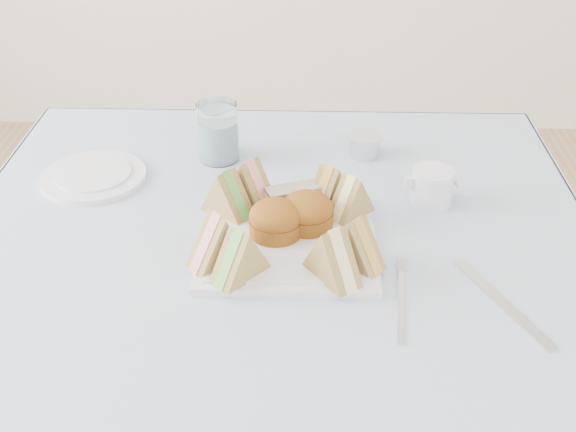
{
  "coord_description": "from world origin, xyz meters",
  "views": [
    {
      "loc": [
        0.05,
        -0.9,
        1.39
      ],
      "look_at": [
        0.02,
        0.02,
        0.8
      ],
      "focal_mm": 45.0,
      "sensor_mm": 36.0,
      "label": 1
    }
  ],
  "objects_px": {
    "water_glass": "(218,132)",
    "creamer_jug": "(432,187)",
    "table": "(276,418)",
    "serving_plate": "(288,240)"
  },
  "relations": [
    {
      "from": "table",
      "to": "water_glass",
      "type": "bearing_deg",
      "value": 111.62
    },
    {
      "from": "serving_plate",
      "to": "creamer_jug",
      "type": "distance_m",
      "value": 0.27
    },
    {
      "from": "table",
      "to": "creamer_jug",
      "type": "xyz_separation_m",
      "value": [
        0.26,
        0.15,
        0.41
      ]
    },
    {
      "from": "serving_plate",
      "to": "water_glass",
      "type": "height_order",
      "value": "water_glass"
    },
    {
      "from": "water_glass",
      "to": "creamer_jug",
      "type": "relative_size",
      "value": 1.59
    },
    {
      "from": "table",
      "to": "serving_plate",
      "type": "xyz_separation_m",
      "value": [
        0.02,
        0.02,
        0.38
      ]
    },
    {
      "from": "table",
      "to": "serving_plate",
      "type": "bearing_deg",
      "value": 38.36
    },
    {
      "from": "table",
      "to": "water_glass",
      "type": "xyz_separation_m",
      "value": [
        -0.12,
        0.29,
        0.43
      ]
    },
    {
      "from": "serving_plate",
      "to": "creamer_jug",
      "type": "relative_size",
      "value": 3.88
    },
    {
      "from": "serving_plate",
      "to": "creamer_jug",
      "type": "bearing_deg",
      "value": 28.12
    }
  ]
}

